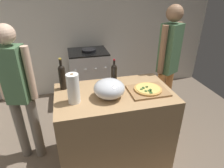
# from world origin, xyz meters

# --- Properties ---
(ground_plane) EXTENTS (4.41, 3.01, 0.02)m
(ground_plane) POSITION_xyz_m (0.00, 1.20, -0.01)
(ground_plane) COLOR #6B5B4C
(kitchen_wall_rear) EXTENTS (4.41, 0.10, 2.60)m
(kitchen_wall_rear) POSITION_xyz_m (0.00, 2.46, 1.30)
(kitchen_wall_rear) COLOR beige
(kitchen_wall_rear) RESTS_ON ground_plane
(counter) EXTENTS (1.23, 0.72, 0.90)m
(counter) POSITION_xyz_m (-0.14, 0.62, 0.45)
(counter) COLOR tan
(counter) RESTS_ON ground_plane
(cutting_board) EXTENTS (0.40, 0.32, 0.02)m
(cutting_board) POSITION_xyz_m (0.21, 0.55, 0.91)
(cutting_board) COLOR #9E7247
(cutting_board) RESTS_ON counter
(pizza) EXTENTS (0.29, 0.29, 0.03)m
(pizza) POSITION_xyz_m (0.21, 0.55, 0.93)
(pizza) COLOR tan
(pizza) RESTS_ON cutting_board
(mixing_bowl) EXTENTS (0.31, 0.31, 0.19)m
(mixing_bowl) POSITION_xyz_m (-0.21, 0.54, 0.99)
(mixing_bowl) COLOR #B2B2B7
(mixing_bowl) RESTS_ON counter
(paper_towel_roll) EXTENTS (0.12, 0.12, 0.30)m
(paper_towel_roll) POSITION_xyz_m (-0.56, 0.53, 1.04)
(paper_towel_roll) COLOR white
(paper_towel_roll) RESTS_ON counter
(wine_bottle_dark) EXTENTS (0.06, 0.06, 0.32)m
(wine_bottle_dark) POSITION_xyz_m (-0.11, 0.76, 1.04)
(wine_bottle_dark) COLOR black
(wine_bottle_dark) RESTS_ON counter
(wine_bottle_green) EXTENTS (0.07, 0.07, 0.35)m
(wine_bottle_green) POSITION_xyz_m (-0.65, 0.84, 1.05)
(wine_bottle_green) COLOR black
(wine_bottle_green) RESTS_ON counter
(stove) EXTENTS (0.65, 0.58, 0.96)m
(stove) POSITION_xyz_m (-0.23, 2.06, 0.46)
(stove) COLOR #B7B7BC
(stove) RESTS_ON ground_plane
(person_in_stripes) EXTENTS (0.37, 0.25, 1.60)m
(person_in_stripes) POSITION_xyz_m (-1.11, 0.87, 0.92)
(person_in_stripes) COLOR slate
(person_in_stripes) RESTS_ON ground_plane
(person_in_red) EXTENTS (0.36, 0.28, 1.71)m
(person_in_red) POSITION_xyz_m (0.72, 1.08, 1.00)
(person_in_red) COLOR #D88C4C
(person_in_red) RESTS_ON ground_plane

